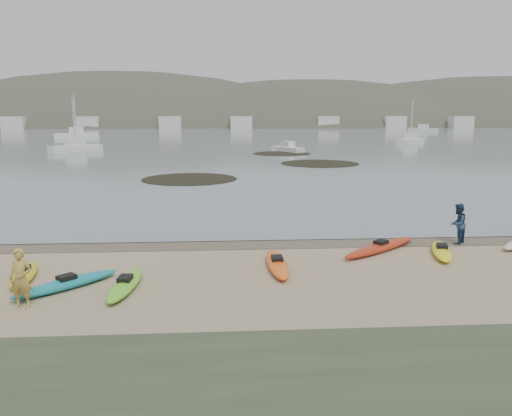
{
  "coord_description": "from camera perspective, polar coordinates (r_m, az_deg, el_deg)",
  "views": [
    {
      "loc": [
        -1.35,
        -21.42,
        5.67
      ],
      "look_at": [
        0.0,
        0.0,
        1.5
      ],
      "focal_mm": 35.0,
      "sensor_mm": 36.0,
      "label": 1
    }
  ],
  "objects": [
    {
      "name": "person_east",
      "position": [
        23.27,
        22.07,
        -1.68
      ],
      "size": [
        1.09,
        1.08,
        1.77
      ],
      "primitive_type": "imported",
      "rotation": [
        0.0,
        0.0,
        3.91
      ],
      "color": "navy",
      "rests_on": "ground"
    },
    {
      "name": "wet_sand",
      "position": [
        21.91,
        0.05,
        -3.99
      ],
      "size": [
        60.0,
        60.0,
        0.0
      ],
      "primitive_type": "plane",
      "color": "brown",
      "rests_on": "ground"
    },
    {
      "name": "ground",
      "position": [
        22.2,
        0.0,
        -3.8
      ],
      "size": [
        600.0,
        600.0,
        0.0
      ],
      "primitive_type": "plane",
      "color": "tan",
      "rests_on": "ground"
    },
    {
      "name": "far_town",
      "position": [
        166.62,
        -1.09,
        9.74
      ],
      "size": [
        199.0,
        5.0,
        4.0
      ],
      "color": "beige",
      "rests_on": "ground"
    },
    {
      "name": "far_hills",
      "position": [
        220.26,
        7.1,
        5.29
      ],
      "size": [
        550.0,
        135.0,
        80.0
      ],
      "color": "#384235",
      "rests_on": "ground"
    },
    {
      "name": "person_west",
      "position": [
        16.16,
        -25.29,
        -7.29
      ],
      "size": [
        0.68,
        0.47,
        1.79
      ],
      "primitive_type": "imported",
      "rotation": [
        0.0,
        0.0,
        -0.06
      ],
      "color": "#AF9346",
      "rests_on": "ground"
    },
    {
      "name": "kelp_mats",
      "position": [
        54.61,
        1.87,
        5.07
      ],
      "size": [
        21.72,
        33.05,
        0.04
      ],
      "color": "black",
      "rests_on": "water"
    },
    {
      "name": "water",
      "position": [
        321.47,
        -3.42,
        9.98
      ],
      "size": [
        1200.0,
        1200.0,
        0.0
      ],
      "primitive_type": "plane",
      "color": "slate",
      "rests_on": "ground"
    },
    {
      "name": "kayaks",
      "position": [
        18.43,
        -1.42,
        -6.37
      ],
      "size": [
        25.0,
        7.29,
        0.34
      ],
      "color": "#6FD32A",
      "rests_on": "ground"
    },
    {
      "name": "moored_boats",
      "position": [
        101.72,
        -0.63,
        8.12
      ],
      "size": [
        95.43,
        73.63,
        1.25
      ],
      "color": "silver",
      "rests_on": "ground"
    }
  ]
}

